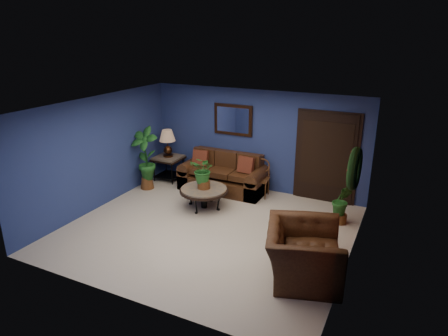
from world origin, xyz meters
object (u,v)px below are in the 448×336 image
at_px(sofa, 224,177).
at_px(table_lamp, 167,140).
at_px(side_chair, 261,175).
at_px(coffee_table, 204,191).
at_px(end_table, 169,162).
at_px(armchair, 303,253).

distance_m(sofa, table_lamp, 1.82).
bearing_deg(side_chair, coffee_table, -133.60).
bearing_deg(end_table, side_chair, 1.46).
height_order(coffee_table, armchair, armchair).
relative_size(coffee_table, end_table, 1.54).
bearing_deg(table_lamp, side_chair, 1.46).
distance_m(sofa, end_table, 1.65).
xyz_separation_m(sofa, coffee_table, (0.07, -1.20, 0.09)).
relative_size(sofa, side_chair, 2.35).
relative_size(table_lamp, side_chair, 0.77).
bearing_deg(armchair, table_lamp, 41.06).
height_order(end_table, side_chair, side_chair).
height_order(sofa, coffee_table, sofa).
xyz_separation_m(table_lamp, side_chair, (2.62, 0.07, -0.58)).
height_order(side_chair, armchair, side_chair).
xyz_separation_m(end_table, table_lamp, (0.00, 0.00, 0.60)).
bearing_deg(sofa, coffee_table, -86.63).
distance_m(coffee_table, end_table, 2.07).
bearing_deg(end_table, coffee_table, -34.19).
distance_m(end_table, side_chair, 2.62).
height_order(end_table, table_lamp, table_lamp).
bearing_deg(coffee_table, end_table, 145.81).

